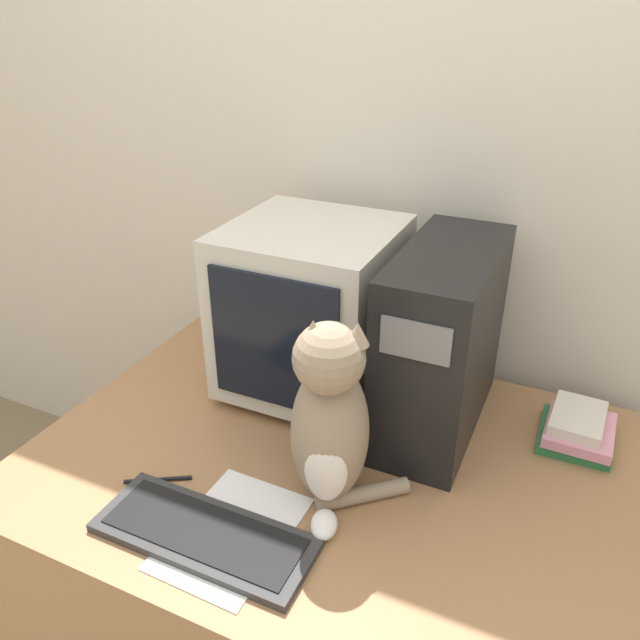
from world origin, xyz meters
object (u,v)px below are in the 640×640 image
at_px(book_stack, 577,429).
at_px(pen, 158,480).
at_px(computer_tower, 441,342).
at_px(keyboard, 204,534).
at_px(crt_monitor, 311,309).
at_px(cat, 330,422).

height_order(book_stack, pen, book_stack).
bearing_deg(computer_tower, pen, -136.35).
bearing_deg(computer_tower, keyboard, -118.57).
bearing_deg(book_stack, pen, -147.03).
height_order(keyboard, book_stack, book_stack).
bearing_deg(pen, book_stack, 32.97).
xyz_separation_m(crt_monitor, pen, (-0.14, -0.47, -0.22)).
xyz_separation_m(keyboard, cat, (0.17, 0.20, 0.18)).
bearing_deg(crt_monitor, computer_tower, -2.19).
bearing_deg(keyboard, pen, 153.51).
bearing_deg(book_stack, cat, -137.96).
xyz_separation_m(crt_monitor, keyboard, (0.04, -0.55, -0.22)).
distance_m(crt_monitor, cat, 0.41).
distance_m(computer_tower, cat, 0.36).
xyz_separation_m(computer_tower, pen, (-0.47, -0.45, -0.22)).
relative_size(computer_tower, cat, 1.09).
xyz_separation_m(computer_tower, keyboard, (-0.30, -0.54, -0.21)).
height_order(computer_tower, pen, computer_tower).
relative_size(computer_tower, book_stack, 2.45).
xyz_separation_m(crt_monitor, book_stack, (0.65, 0.05, -0.19)).
distance_m(keyboard, book_stack, 0.86).
bearing_deg(crt_monitor, pen, -106.95).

